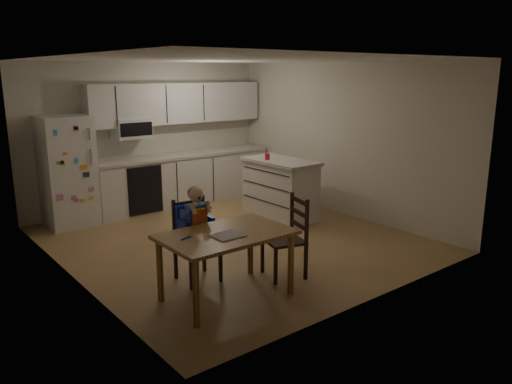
{
  "coord_description": "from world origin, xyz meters",
  "views": [
    {
      "loc": [
        -3.96,
        -5.53,
        2.33
      ],
      "look_at": [
        -0.27,
        -0.9,
        0.91
      ],
      "focal_mm": 35.0,
      "sensor_mm": 36.0,
      "label": 1
    }
  ],
  "objects_px": {
    "dining_table": "(226,242)",
    "chair_side": "(291,231)",
    "red_cup": "(267,157)",
    "chair_booster": "(195,224)",
    "kitchen_island": "(280,188)",
    "refrigerator": "(67,171)"
  },
  "relations": [
    {
      "from": "chair_side",
      "to": "red_cup",
      "type": "bearing_deg",
      "value": 163.16
    },
    {
      "from": "kitchen_island",
      "to": "red_cup",
      "type": "relative_size",
      "value": 13.38
    },
    {
      "from": "red_cup",
      "to": "chair_booster",
      "type": "distance_m",
      "value": 2.73
    },
    {
      "from": "refrigerator",
      "to": "red_cup",
      "type": "distance_m",
      "value": 3.12
    },
    {
      "from": "chair_booster",
      "to": "refrigerator",
      "type": "bearing_deg",
      "value": 100.63
    },
    {
      "from": "refrigerator",
      "to": "chair_side",
      "type": "height_order",
      "value": "refrigerator"
    },
    {
      "from": "kitchen_island",
      "to": "dining_table",
      "type": "distance_m",
      "value": 3.13
    },
    {
      "from": "kitchen_island",
      "to": "red_cup",
      "type": "bearing_deg",
      "value": 140.03
    },
    {
      "from": "kitchen_island",
      "to": "chair_booster",
      "type": "relative_size",
      "value": 1.17
    },
    {
      "from": "chair_booster",
      "to": "chair_side",
      "type": "xyz_separation_m",
      "value": [
        0.94,
        -0.59,
        -0.13
      ]
    },
    {
      "from": "red_cup",
      "to": "chair_side",
      "type": "relative_size",
      "value": 0.1
    },
    {
      "from": "kitchen_island",
      "to": "dining_table",
      "type": "bearing_deg",
      "value": -141.56
    },
    {
      "from": "kitchen_island",
      "to": "chair_side",
      "type": "xyz_separation_m",
      "value": [
        -1.51,
        -1.92,
        0.05
      ]
    },
    {
      "from": "chair_booster",
      "to": "chair_side",
      "type": "relative_size",
      "value": 1.16
    },
    {
      "from": "dining_table",
      "to": "chair_side",
      "type": "bearing_deg",
      "value": 1.42
    },
    {
      "from": "kitchen_island",
      "to": "chair_side",
      "type": "distance_m",
      "value": 2.44
    },
    {
      "from": "kitchen_island",
      "to": "red_cup",
      "type": "xyz_separation_m",
      "value": [
        -0.16,
        0.14,
        0.52
      ]
    },
    {
      "from": "red_cup",
      "to": "chair_booster",
      "type": "height_order",
      "value": "chair_booster"
    },
    {
      "from": "dining_table",
      "to": "kitchen_island",
      "type": "bearing_deg",
      "value": 38.44
    },
    {
      "from": "red_cup",
      "to": "chair_booster",
      "type": "xyz_separation_m",
      "value": [
        -2.28,
        -1.47,
        -0.34
      ]
    },
    {
      "from": "kitchen_island",
      "to": "red_cup",
      "type": "height_order",
      "value": "red_cup"
    },
    {
      "from": "kitchen_island",
      "to": "chair_booster",
      "type": "bearing_deg",
      "value": -151.51
    }
  ]
}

